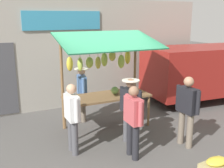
% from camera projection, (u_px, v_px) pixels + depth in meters
% --- Properties ---
extents(ground_plane, '(40.00, 40.00, 0.00)m').
position_uv_depth(ground_plane, '(107.00, 127.00, 7.24)').
color(ground_plane, '#514F4C').
extents(street_backdrop, '(9.00, 0.30, 3.40)m').
position_uv_depth(street_backdrop, '(77.00, 54.00, 8.73)').
color(street_backdrop, '#9E998E').
rests_on(street_backdrop, ground).
extents(market_stall, '(2.50, 1.46, 2.50)m').
position_uv_depth(market_stall, '(107.00, 69.00, 6.93)').
color(market_stall, brown).
rests_on(market_stall, ground).
extents(vendor_with_sunhat, '(0.39, 0.65, 1.53)m').
position_uv_depth(vendor_with_sunhat, '(82.00, 90.00, 7.51)').
color(vendor_with_sunhat, '#726656').
rests_on(vendor_with_sunhat, ground).
extents(shopper_with_ponytail, '(0.24, 0.67, 1.53)m').
position_uv_depth(shopper_with_ponytail, '(133.00, 118.00, 5.50)').
color(shopper_with_ponytail, '#232328').
rests_on(shopper_with_ponytail, ground).
extents(shopper_in_striped_shirt, '(0.25, 0.69, 1.61)m').
position_uv_depth(shopper_in_striped_shirt, '(187.00, 107.00, 5.99)').
color(shopper_in_striped_shirt, '#726656').
rests_on(shopper_in_striped_shirt, ground).
extents(shopper_in_grey_tee, '(0.22, 0.67, 1.53)m').
position_uv_depth(shopper_in_grey_tee, '(72.00, 114.00, 5.69)').
color(shopper_in_grey_tee, '#4C4C51').
rests_on(shopper_in_grey_tee, ground).
extents(shopper_with_shopping_bag, '(0.40, 0.65, 1.54)m').
position_uv_depth(shopper_with_shopping_bag, '(130.00, 106.00, 6.13)').
color(shopper_with_shopping_bag, '#4C4C51').
rests_on(shopper_with_shopping_bag, ground).
extents(parked_van, '(4.53, 2.20, 1.88)m').
position_uv_depth(parked_van, '(205.00, 69.00, 9.32)').
color(parked_van, maroon).
rests_on(parked_van, ground).
extents(produce_crate_near, '(0.63, 0.43, 0.37)m').
position_uv_depth(produce_crate_near, '(216.00, 168.00, 4.97)').
color(produce_crate_near, tan).
rests_on(produce_crate_near, ground).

